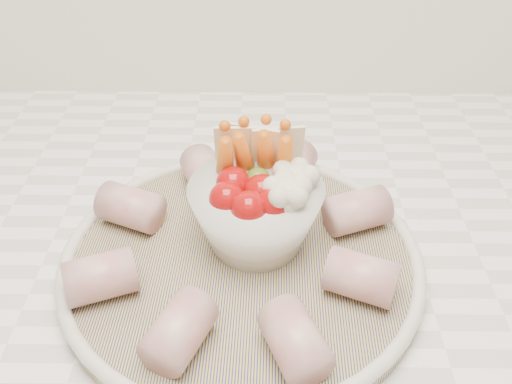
{
  "coord_description": "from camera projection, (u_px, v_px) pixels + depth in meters",
  "views": [
    {
      "loc": [
        -0.03,
        1.05,
        1.28
      ],
      "look_at": [
        -0.03,
        1.43,
        0.99
      ],
      "focal_mm": 40.0,
      "sensor_mm": 36.0,
      "label": 1
    }
  ],
  "objects": [
    {
      "name": "serving_platter",
      "position": [
        242.0,
        260.0,
        0.5
      ],
      "size": [
        0.32,
        0.32,
        0.02
      ],
      "color": "navy",
      "rests_on": "kitchen_counter"
    },
    {
      "name": "veggie_bowl",
      "position": [
        258.0,
        205.0,
        0.49
      ],
      "size": [
        0.12,
        0.12,
        0.1
      ],
      "color": "white",
      "rests_on": "serving_platter"
    },
    {
      "name": "cured_meat_rolls",
      "position": [
        241.0,
        240.0,
        0.49
      ],
      "size": [
        0.28,
        0.28,
        0.04
      ],
      "color": "#AC4E54",
      "rests_on": "serving_platter"
    }
  ]
}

